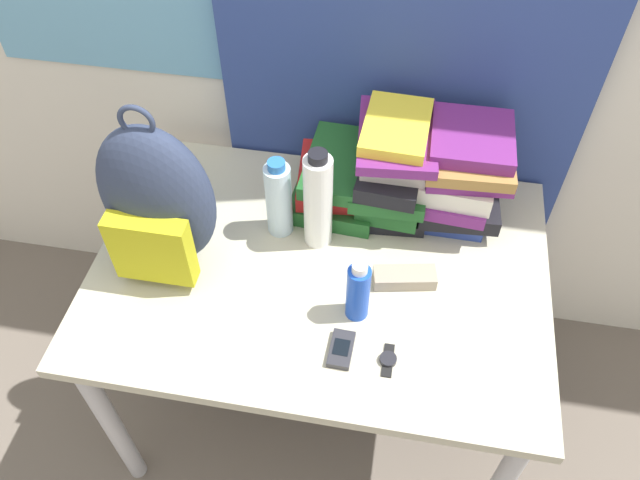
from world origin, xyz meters
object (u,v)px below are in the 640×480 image
Objects in this scene: water_bottle at (279,199)px; sunscreen_bottle at (358,291)px; sports_bottle at (318,201)px; book_stack_left at (339,179)px; cell_phone at (341,349)px; sunglasses_case at (405,278)px; book_stack_center at (394,166)px; wristwatch at (388,360)px; book_stack_right at (462,174)px; backpack at (157,202)px.

sunscreen_bottle is at bearing -44.55° from water_bottle.
book_stack_left is at bearing 80.26° from sports_bottle.
water_bottle is 0.41m from cell_phone.
book_stack_center is at bearing 103.68° from sunglasses_case.
sunglasses_case is at bearing 60.71° from cell_phone.
sunscreen_bottle is at bearing 126.72° from wristwatch.
book_stack_center reaches higher than water_bottle.
sunglasses_case is 1.90× the size of wristwatch.
book_stack_left is at bearing 47.29° from water_bottle.
water_bottle is (-0.27, -0.13, -0.03)m from book_stack_center.
sunglasses_case is (-0.11, -0.26, -0.12)m from book_stack_right.
book_stack_left is 2.96× the size of cell_phone.
water_bottle is (-0.44, -0.14, -0.03)m from book_stack_right.
backpack reaches higher than sunscreen_bottle.
backpack is at bearing 160.41° from wristwatch.
book_stack_center is at bearing 42.19° from sports_bottle.
backpack reaches higher than book_stack_center.
backpack is at bearing -160.58° from sports_bottle.
book_stack_left is 3.38× the size of wristwatch.
book_stack_right is (0.17, 0.00, -0.00)m from book_stack_center.
backpack is at bearing 157.04° from cell_phone.
book_stack_center is at bearing 82.80° from cell_phone.
book_stack_right is at bearing 1.19° from book_stack_center.
backpack is 1.60× the size of book_stack_center.
wristwatch is at bearing -53.28° from sunscreen_bottle.
backpack is 0.53m from cell_phone.
sports_bottle is 0.36m from cell_phone.
cell_phone is (-0.23, -0.48, -0.13)m from book_stack_right.
backpack reaches higher than book_stack_left.
book_stack_right is (0.69, 0.28, -0.06)m from backpack.
book_stack_right is 1.70× the size of sunglasses_case.
backpack reaches higher than wristwatch.
sports_bottle is at bearing -99.74° from book_stack_left.
book_stack_center is (0.14, -0.01, 0.07)m from book_stack_left.
book_stack_right is 1.50× the size of sunscreen_bottle.
water_bottle is at bearing 132.77° from wristwatch.
sunscreen_bottle is (0.23, -0.23, -0.03)m from water_bottle.
book_stack_right is at bearing 59.99° from sunscreen_bottle.
water_bottle reaches higher than sunscreen_bottle.
book_stack_left reaches higher than wristwatch.
sports_bottle is (-0.17, -0.15, -0.00)m from book_stack_center.
sunscreen_bottle is 0.16m from sunglasses_case.
sunscreen_bottle is (0.10, -0.37, 0.02)m from book_stack_left.
book_stack_center is at bearing 26.40° from water_bottle.
book_stack_right is 0.37m from sports_bottle.
backpack reaches higher than sunglasses_case.
book_stack_left is 0.18m from sports_bottle.
book_stack_left is 0.52m from wristwatch.
sunscreen_bottle is at bearing -10.15° from backpack.
sports_bottle is 3.08× the size of cell_phone.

